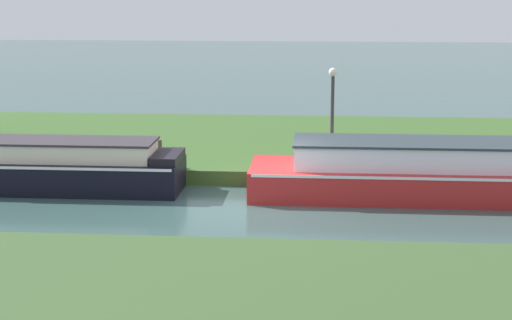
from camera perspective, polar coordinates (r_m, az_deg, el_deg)
name	(u,v)px	position (r m, az deg, el deg)	size (l,w,h in m)	color
ground_plane	(260,206)	(20.91, 0.24, -3.10)	(120.00, 120.00, 0.00)	#334F4C
riverbank_far	(276,145)	(27.68, 1.34, 1.04)	(72.00, 10.00, 0.40)	#355624
black_barge	(63,168)	(22.93, -12.93, -0.52)	(6.59, 1.93, 1.36)	black
red_narrowboat	(455,174)	(22.13, 13.30, -0.91)	(10.83, 2.43, 1.47)	red
lamp_post	(332,103)	(23.67, 5.19, 3.86)	(0.24, 0.24, 2.71)	#333338
mooring_post_near	(159,153)	(23.66, -6.55, 0.49)	(0.15, 0.15, 0.73)	#483E31
mooring_post_far	(59,152)	(24.37, -13.15, 0.52)	(0.12, 0.12, 0.67)	brown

